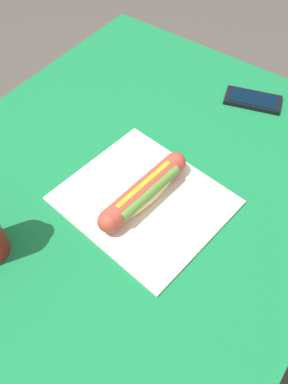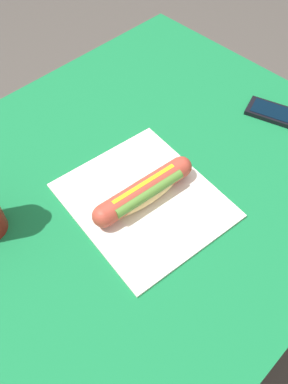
{
  "view_description": "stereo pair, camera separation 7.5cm",
  "coord_description": "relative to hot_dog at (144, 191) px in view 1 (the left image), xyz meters",
  "views": [
    {
      "loc": [
        0.33,
        0.32,
        1.39
      ],
      "look_at": [
        -0.03,
        0.05,
        0.79
      ],
      "focal_mm": 37.29,
      "sensor_mm": 36.0,
      "label": 1
    },
    {
      "loc": [
        0.28,
        0.38,
        1.39
      ],
      "look_at": [
        -0.03,
        0.05,
        0.79
      ],
      "focal_mm": 37.29,
      "sensor_mm": 36.0,
      "label": 2
    }
  ],
  "objects": [
    {
      "name": "paper_wrapper",
      "position": [
        -0.0,
        -0.0,
        -0.03
      ],
      "size": [
        0.29,
        0.33,
        0.01
      ],
      "primitive_type": "cube",
      "rotation": [
        0.0,
        0.0,
        -0.11
      ],
      "color": "silver",
      "rests_on": "dining_table"
    },
    {
      "name": "dining_table",
      "position": [
        0.03,
        -0.05,
        -0.18
      ],
      "size": [
        1.11,
        0.81,
        0.76
      ],
      "color": "brown",
      "rests_on": "ground"
    },
    {
      "name": "ground_plane",
      "position": [
        0.03,
        -0.05,
        -0.79
      ],
      "size": [
        6.0,
        6.0,
        0.0
      ],
      "primitive_type": "plane",
      "color": "#47423D",
      "rests_on": "ground"
    },
    {
      "name": "cell_phone",
      "position": [
        -0.39,
        0.04,
        -0.03
      ],
      "size": [
        0.1,
        0.14,
        0.01
      ],
      "color": "black",
      "rests_on": "dining_table"
    },
    {
      "name": "hot_dog",
      "position": [
        0.0,
        0.0,
        0.0
      ],
      "size": [
        0.23,
        0.07,
        0.05
      ],
      "color": "#E5BC75",
      "rests_on": "paper_wrapper"
    }
  ]
}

